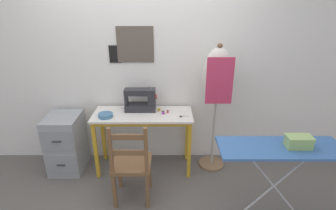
% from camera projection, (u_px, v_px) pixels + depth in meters
% --- Properties ---
extents(ground_plane, '(14.00, 14.00, 0.00)m').
position_uv_depth(ground_plane, '(144.00, 178.00, 3.19)').
color(ground_plane, '#5B5651').
extents(wall_back, '(10.00, 0.07, 2.55)m').
position_uv_depth(wall_back, '(144.00, 65.00, 3.18)').
color(wall_back, silver).
rests_on(wall_back, ground_plane).
extents(sewing_table, '(1.18, 0.46, 0.76)m').
position_uv_depth(sewing_table, '(144.00, 122.00, 3.14)').
color(sewing_table, silver).
rests_on(sewing_table, ground_plane).
extents(sewing_machine, '(0.38, 0.17, 0.30)m').
position_uv_depth(sewing_machine, '(143.00, 100.00, 3.15)').
color(sewing_machine, '#28282D').
rests_on(sewing_machine, sewing_table).
extents(fabric_bowl, '(0.17, 0.17, 0.04)m').
position_uv_depth(fabric_bowl, '(106.00, 115.00, 3.01)').
color(fabric_bowl, teal).
rests_on(fabric_bowl, sewing_table).
extents(scissors, '(0.12, 0.05, 0.01)m').
position_uv_depth(scissors, '(184.00, 116.00, 3.03)').
color(scissors, silver).
rests_on(scissors, sewing_table).
extents(thread_spool_near_machine, '(0.03, 0.03, 0.04)m').
position_uv_depth(thread_spool_near_machine, '(160.00, 110.00, 3.17)').
color(thread_spool_near_machine, yellow).
rests_on(thread_spool_near_machine, sewing_table).
extents(thread_spool_mid_table, '(0.04, 0.04, 0.04)m').
position_uv_depth(thread_spool_mid_table, '(164.00, 113.00, 3.08)').
color(thread_spool_mid_table, purple).
rests_on(thread_spool_mid_table, sewing_table).
extents(thread_spool_far_edge, '(0.03, 0.03, 0.03)m').
position_uv_depth(thread_spool_far_edge, '(168.00, 112.00, 3.12)').
color(thread_spool_far_edge, red).
rests_on(thread_spool_far_edge, sewing_table).
extents(wooden_chair, '(0.40, 0.38, 0.93)m').
position_uv_depth(wooden_chair, '(132.00, 164.00, 2.71)').
color(wooden_chair, brown).
rests_on(wooden_chair, ground_plane).
extents(filing_cabinet, '(0.39, 0.48, 0.73)m').
position_uv_depth(filing_cabinet, '(67.00, 143.00, 3.25)').
color(filing_cabinet, '#93999E').
rests_on(filing_cabinet, ground_plane).
extents(dress_form, '(0.35, 0.32, 1.58)m').
position_uv_depth(dress_form, '(218.00, 81.00, 3.00)').
color(dress_form, '#846647').
rests_on(dress_form, ground_plane).
extents(ironing_board, '(1.09, 0.38, 0.84)m').
position_uv_depth(ironing_board, '(281.00, 151.00, 2.30)').
color(ironing_board, '#3D6BAD').
rests_on(ironing_board, ground_plane).
extents(storage_box, '(0.22, 0.12, 0.11)m').
position_uv_depth(storage_box, '(300.00, 142.00, 2.25)').
color(storage_box, '#8EB266').
rests_on(storage_box, ironing_board).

